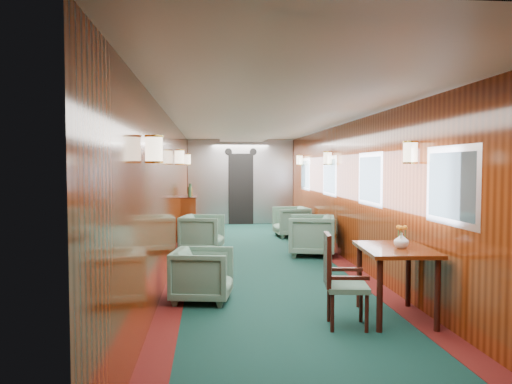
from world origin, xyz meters
TOP-DOWN VIEW (x-y plane):
  - room at (0.00, 0.00)m, footprint 12.00×12.10m
  - bulkhead at (0.00, 5.91)m, footprint 2.98×0.17m
  - windows_right at (1.49, 0.25)m, footprint 0.02×8.60m
  - wall_sconces at (0.00, 0.57)m, footprint 2.97×7.97m
  - dining_table at (1.10, -3.07)m, footprint 0.79×1.08m
  - side_chair at (0.42, -3.29)m, footprint 0.48×0.50m
  - credenza at (-1.34, 3.05)m, footprint 0.34×1.09m
  - flower_vase at (1.15, -3.11)m, footprint 0.21×0.21m
  - armchair_left_near at (-0.98, -2.18)m, footprint 0.81×0.79m
  - armchair_left_far at (-1.03, 1.39)m, footprint 0.92×0.90m
  - armchair_right_near at (0.97, 0.75)m, footprint 0.98×0.97m
  - armchair_right_far at (1.01, 3.23)m, footprint 0.84×0.82m

SIDE VIEW (x-z plane):
  - armchair_left_near at x=-0.98m, z-range 0.00..0.64m
  - armchair_right_far at x=1.01m, z-range 0.00..0.70m
  - armchair_left_far at x=-1.03m, z-range 0.00..0.71m
  - armchair_right_near at x=0.97m, z-range 0.00..0.75m
  - credenza at x=-1.34m, z-range -0.13..1.12m
  - side_chair at x=0.42m, z-range 0.04..1.00m
  - dining_table at x=1.10m, z-range 0.26..1.03m
  - flower_vase at x=1.15m, z-range 0.77..0.93m
  - bulkhead at x=0.00m, z-range -0.01..2.38m
  - windows_right at x=1.49m, z-range 1.05..1.85m
  - room at x=0.00m, z-range 0.43..2.83m
  - wall_sconces at x=0.00m, z-range 1.66..1.91m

